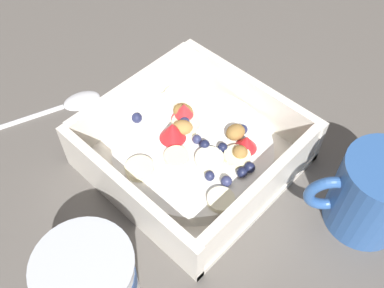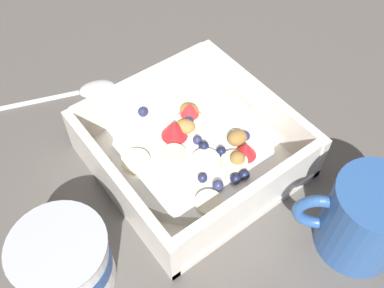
{
  "view_description": "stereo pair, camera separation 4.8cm",
  "coord_description": "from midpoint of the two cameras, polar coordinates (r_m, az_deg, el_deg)",
  "views": [
    {
      "loc": [
        -0.2,
        0.22,
        0.41
      ],
      "look_at": [
        0.0,
        0.01,
        0.03
      ],
      "focal_mm": 40.96,
      "sensor_mm": 36.0,
      "label": 1
    },
    {
      "loc": [
        -0.24,
        0.19,
        0.41
      ],
      "look_at": [
        0.0,
        0.01,
        0.03
      ],
      "focal_mm": 40.96,
      "sensor_mm": 36.0,
      "label": 2
    }
  ],
  "objects": [
    {
      "name": "yogurt_cup",
      "position": [
        0.42,
        -12.94,
        -15.02
      ],
      "size": [
        0.09,
        0.09,
        0.07
      ],
      "color": "white",
      "rests_on": "ground"
    },
    {
      "name": "ground_plane",
      "position": [
        0.51,
        3.38,
        -2.04
      ],
      "size": [
        2.4,
        2.4,
        0.0
      ],
      "primitive_type": "plane",
      "color": "#56514C"
    },
    {
      "name": "fruit_bowl",
      "position": [
        0.49,
        2.87,
        -0.8
      ],
      "size": [
        0.2,
        0.2,
        0.06
      ],
      "color": "white",
      "rests_on": "ground"
    },
    {
      "name": "coffee_mug",
      "position": [
        0.45,
        24.43,
        -9.1
      ],
      "size": [
        0.09,
        0.09,
        0.09
      ],
      "color": "#2D5699",
      "rests_on": "ground"
    },
    {
      "name": "spoon",
      "position": [
        0.59,
        -12.54,
        6.64
      ],
      "size": [
        0.08,
        0.17,
        0.01
      ],
      "color": "silver",
      "rests_on": "ground"
    }
  ]
}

